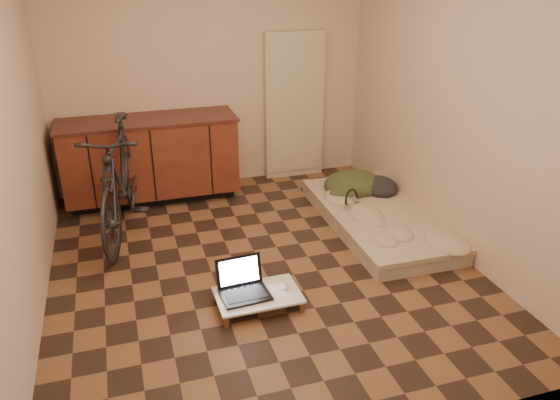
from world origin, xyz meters
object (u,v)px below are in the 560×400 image
object	(u,v)px
lap_desk	(258,295)
laptop	(243,287)
bicycle	(120,173)
futon	(377,218)

from	to	relation	value
lap_desk	laptop	world-z (taller)	laptop
bicycle	futon	distance (m)	2.52
bicycle	laptop	xyz separation A→B (m)	(0.80, -1.53, -0.44)
futon	laptop	world-z (taller)	laptop
bicycle	futon	size ratio (longest dim) A/B	0.96
futon	lap_desk	bearing A→B (deg)	-146.37
bicycle	laptop	bearing A→B (deg)	-50.26
laptop	futon	bearing A→B (deg)	26.08
bicycle	lap_desk	xyz separation A→B (m)	(0.90, -1.59, -0.51)
laptop	bicycle	bearing A→B (deg)	113.72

